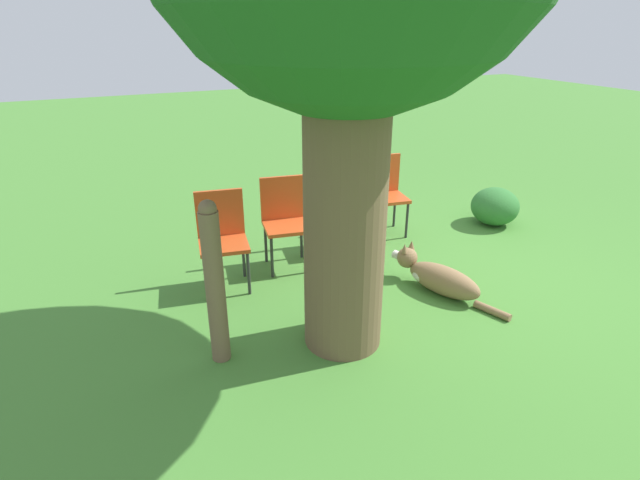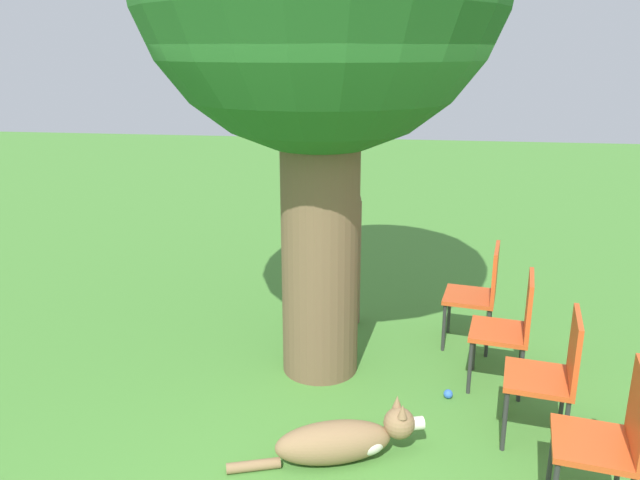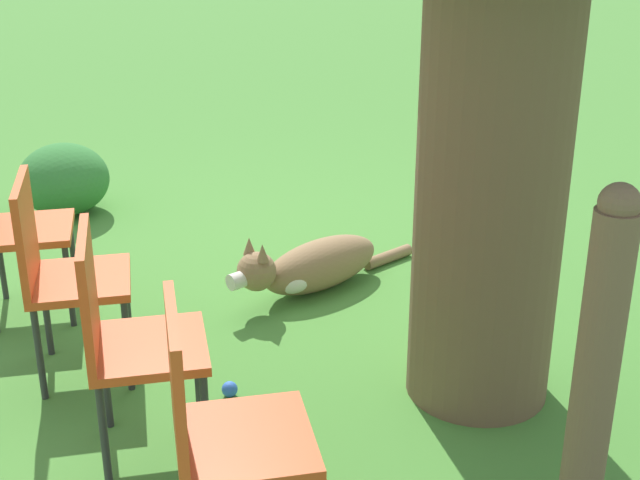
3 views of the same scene
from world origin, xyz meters
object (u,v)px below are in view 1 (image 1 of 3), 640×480
Objects in this scene: dog at (437,277)px; red_chair_0 at (384,189)px; red_chair_3 at (222,233)px; tennis_ball at (325,274)px; red_chair_2 at (285,216)px; fence_post at (215,283)px; red_chair_1 at (338,202)px.

dog is 1.53m from red_chair_0.
dog is at bearing 70.72° from red_chair_3.
dog is 1.08m from tennis_ball.
red_chair_0 is at bearing -55.62° from tennis_ball.
red_chair_2 and red_chair_3 have the same top height.
dog is at bearing 53.11° from red_chair_2.
fence_post is 1.39× the size of red_chair_1.
fence_post is at bearing 123.51° from tennis_ball.
dog is at bearing -85.87° from fence_post.
fence_post is (-0.15, 2.09, 0.49)m from dog.
fence_post reaches higher than red_chair_3.
red_chair_1 is at bearing -67.09° from red_chair_0.
red_chair_0 is (1.60, -2.38, -0.11)m from fence_post.
tennis_ball is at bearing -56.49° from fence_post.
red_chair_3 is at bearing 72.86° from tennis_ball.
red_chair_1 is at bearing 112.91° from red_chair_3.
red_chair_0 is 2.10m from red_chair_3.
dog is 1.33× the size of red_chair_3.
red_chair_2 is (-0.32, 1.36, 0.00)m from red_chair_0.
red_chair_0 is 1.00× the size of red_chair_3.
red_chair_0 is at bearing 112.91° from red_chair_3.
dog is at bearing 26.39° from red_chair_1.
fence_post is 1.17m from red_chair_3.
dog is 1.33× the size of red_chair_1.
red_chair_2 is at bearing -38.53° from fence_post.
red_chair_2 is 1.00× the size of red_chair_3.
red_chair_2 is (-0.16, 0.68, 0.00)m from red_chair_1.
tennis_ball is (-0.28, -0.92, -0.49)m from red_chair_3.
dog is 1.33× the size of red_chair_0.
red_chair_1 is 0.89m from tennis_ball.
tennis_ball is (0.68, 0.83, -0.11)m from dog.
red_chair_0 is at bearing -56.08° from fence_post.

